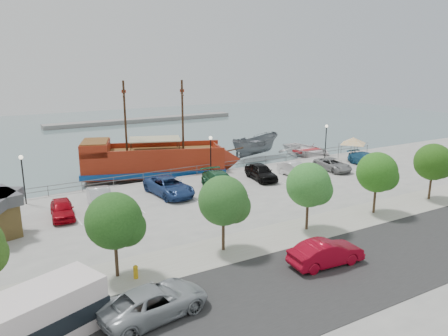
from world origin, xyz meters
TOP-DOWN VIEW (x-y plane):
  - ground at (0.00, 0.00)m, footprint 160.00×160.00m
  - street at (0.00, -16.00)m, footprint 100.00×8.00m
  - sidewalk at (0.00, -10.00)m, footprint 100.00×4.00m
  - seawall_railing at (0.00, 7.80)m, footprint 50.00×0.06m
  - far_shore at (10.00, 55.00)m, footprint 40.00×3.00m
  - pirate_ship at (-2.98, 11.66)m, footprint 18.20×10.55m
  - patrol_boat at (11.32, 14.91)m, footprint 7.87×3.72m
  - speedboat at (17.35, 11.26)m, footprint 5.84×8.13m
  - dock_west at (-12.53, 9.20)m, footprint 7.40×2.31m
  - dock_mid at (7.66, 9.20)m, footprint 6.48×2.25m
  - dock_east at (14.90, 9.20)m, footprint 7.67×4.53m
  - canopy_tent at (18.63, 4.54)m, footprint 4.35×4.35m
  - street_van at (-14.61, -14.78)m, footprint 5.81×3.35m
  - street_sedan at (-3.68, -14.89)m, footprint 4.83×2.01m
  - shuttle_bus at (-20.36, -14.50)m, footprint 7.53×4.85m
  - fire_hydrant at (-14.18, -10.80)m, footprint 0.29×0.29m
  - lamp_post_left at (-18.00, 6.50)m, footprint 0.36×0.36m
  - lamp_post_mid at (0.00, 6.50)m, footprint 0.36×0.36m
  - lamp_post_right at (16.00, 6.50)m, footprint 0.36×0.36m
  - tree_b at (-14.85, -10.07)m, footprint 3.30×3.20m
  - tree_c at (-7.85, -10.07)m, footprint 3.30×3.20m
  - tree_d at (-0.85, -10.07)m, footprint 3.30×3.20m
  - tree_e at (6.15, -10.07)m, footprint 3.30×3.20m
  - tree_f at (13.15, -10.07)m, footprint 3.30×3.20m
  - parked_car_a at (-15.92, 1.45)m, footprint 2.12×4.35m
  - parked_car_b at (-12.72, 2.31)m, footprint 2.23×5.06m
  - parked_car_c at (-6.39, 2.66)m, footprint 3.31×6.13m
  - parked_car_d at (-1.64, 1.54)m, footprint 3.08×6.04m
  - parked_car_e at (3.81, 2.75)m, footprint 2.61×5.04m
  - parked_car_f at (7.69, 1.93)m, footprint 1.85×4.53m
  - parked_car_g at (12.86, 1.87)m, footprint 2.48×4.89m
  - parked_car_h at (17.84, 1.52)m, footprint 2.42×5.17m

SIDE VIEW (x-z plane):
  - ground at x=0.00m, z-range -1.00..-1.00m
  - dock_mid at x=7.66m, z-range -1.00..-0.64m
  - dock_west at x=-12.53m, z-range -1.00..-0.58m
  - dock_east at x=14.90m, z-range -1.00..-0.58m
  - far_shore at x=10.00m, z-range -1.00..-0.20m
  - speedboat at x=17.35m, z-range -1.00..0.67m
  - street at x=0.00m, z-range -0.01..0.03m
  - sidewalk at x=0.00m, z-range -0.01..0.04m
  - fire_hydrant at x=-14.18m, z-range 0.04..0.87m
  - patrol_boat at x=11.32m, z-range -1.00..1.94m
  - seawall_railing at x=0.00m, z-range 0.03..1.03m
  - parked_car_g at x=12.86m, z-range 0.00..1.33m
  - parked_car_a at x=-15.92m, z-range 0.00..1.43m
  - parked_car_h at x=17.84m, z-range 0.00..1.46m
  - parked_car_f at x=7.69m, z-range 0.00..1.46m
  - street_van at x=-14.61m, z-range 0.00..1.52m
  - street_sedan at x=-3.68m, z-range 0.00..1.55m
  - parked_car_b at x=-12.72m, z-range 0.00..1.62m
  - parked_car_c at x=-6.39m, z-range 0.00..1.64m
  - parked_car_e at x=3.81m, z-range 0.00..1.64m
  - parked_car_d at x=-1.64m, z-range 0.00..1.68m
  - pirate_ship at x=-2.98m, z-range -4.76..6.55m
  - shuttle_bus at x=-20.36m, z-range -0.04..2.46m
  - canopy_tent at x=18.63m, z-range 1.18..4.37m
  - lamp_post_left at x=-18.00m, z-range 0.80..5.08m
  - lamp_post_mid at x=0.00m, z-range 0.80..5.08m
  - lamp_post_right at x=16.00m, z-range 0.80..5.08m
  - tree_b at x=-14.85m, z-range 0.80..5.80m
  - tree_c at x=-7.85m, z-range 0.80..5.80m
  - tree_d at x=-0.85m, z-range 0.80..5.80m
  - tree_e at x=6.15m, z-range 0.80..5.80m
  - tree_f at x=13.15m, z-range 0.80..5.80m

